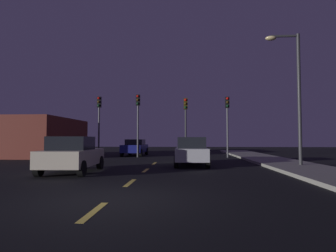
% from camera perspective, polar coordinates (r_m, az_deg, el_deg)
% --- Properties ---
extents(ground_plane, '(80.00, 80.00, 0.00)m').
position_cam_1_polar(ground_plane, '(14.10, -4.16, -8.62)').
color(ground_plane, black).
extents(sidewalk_curb_right, '(3.00, 40.00, 0.15)m').
position_cam_1_polar(sidewalk_curb_right, '(15.07, 25.69, -7.69)').
color(sidewalk_curb_right, gray).
rests_on(sidewalk_curb_right, ground_plane).
extents(lane_stripe_nearest, '(0.16, 1.60, 0.01)m').
position_cam_1_polar(lane_stripe_nearest, '(6.17, -14.69, -16.29)').
color(lane_stripe_nearest, '#EACC4C').
rests_on(lane_stripe_nearest, ground_plane).
extents(lane_stripe_second, '(0.16, 1.60, 0.01)m').
position_cam_1_polar(lane_stripe_second, '(9.79, -7.63, -11.23)').
color(lane_stripe_second, '#EACC4C').
rests_on(lane_stripe_second, ground_plane).
extents(lane_stripe_third, '(0.16, 1.60, 0.01)m').
position_cam_1_polar(lane_stripe_third, '(13.51, -4.50, -8.86)').
color(lane_stripe_third, '#EACC4C').
rests_on(lane_stripe_third, ground_plane).
extents(lane_stripe_fourth, '(0.16, 1.60, 0.01)m').
position_cam_1_polar(lane_stripe_fourth, '(17.26, -2.75, -7.51)').
color(lane_stripe_fourth, '#EACC4C').
rests_on(lane_stripe_fourth, ground_plane).
extents(traffic_signal_far_left, '(0.32, 0.38, 4.98)m').
position_cam_1_polar(traffic_signal_far_left, '(24.07, -13.71, 2.24)').
color(traffic_signal_far_left, '#4C4C51').
rests_on(traffic_signal_far_left, ground_plane).
extents(traffic_signal_center_left, '(0.32, 0.38, 5.12)m').
position_cam_1_polar(traffic_signal_center_left, '(23.33, -6.07, 2.54)').
color(traffic_signal_center_left, '#4C4C51').
rests_on(traffic_signal_center_left, ground_plane).
extents(traffic_signal_center_right, '(0.32, 0.38, 4.78)m').
position_cam_1_polar(traffic_signal_center_right, '(22.99, 3.56, 2.07)').
color(traffic_signal_center_right, '#2D2D30').
rests_on(traffic_signal_center_right, ground_plane).
extents(traffic_signal_far_right, '(0.32, 0.38, 4.87)m').
position_cam_1_polar(traffic_signal_far_right, '(23.25, 11.84, 2.21)').
color(traffic_signal_far_right, '#4C4C51').
rests_on(traffic_signal_far_right, ground_plane).
extents(car_stopped_ahead, '(1.84, 4.53, 1.57)m').
position_cam_1_polar(car_stopped_ahead, '(16.13, 4.76, -5.05)').
color(car_stopped_ahead, silver).
rests_on(car_stopped_ahead, ground_plane).
extents(car_adjacent_lane, '(2.07, 3.96, 1.58)m').
position_cam_1_polar(car_adjacent_lane, '(13.15, -18.65, -5.45)').
color(car_adjacent_lane, beige).
rests_on(car_adjacent_lane, ground_plane).
extents(car_oncoming_far, '(1.92, 4.14, 1.44)m').
position_cam_1_polar(car_oncoming_far, '(25.46, -6.65, -4.26)').
color(car_oncoming_far, navy).
rests_on(car_oncoming_far, ground_plane).
extents(street_lamp_right, '(1.78, 0.36, 7.00)m').
position_cam_1_polar(street_lamp_right, '(16.32, 23.96, 7.28)').
color(street_lamp_right, '#2D2D30').
rests_on(street_lamp_right, ground_plane).
extents(storefront_left, '(4.63, 8.52, 3.25)m').
position_cam_1_polar(storefront_left, '(26.78, -23.60, -2.10)').
color(storefront_left, maroon).
rests_on(storefront_left, ground_plane).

